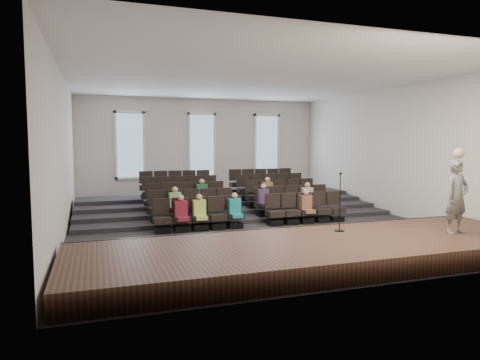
{
  "coord_description": "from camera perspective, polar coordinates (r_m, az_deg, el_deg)",
  "views": [
    {
      "loc": [
        -5.08,
        -13.97,
        2.86
      ],
      "look_at": [
        -0.17,
        0.5,
        1.5
      ],
      "focal_mm": 32.0,
      "sensor_mm": 36.0,
      "label": 1
    }
  ],
  "objects": [
    {
      "name": "ground",
      "position": [
        15.13,
        1.22,
        -5.81
      ],
      "size": [
        14.0,
        14.0,
        0.0
      ],
      "primitive_type": "plane",
      "color": "black",
      "rests_on": "ground"
    },
    {
      "name": "ceiling",
      "position": [
        15.02,
        1.26,
        13.32
      ],
      "size": [
        12.0,
        14.0,
        0.02
      ],
      "primitive_type": "cube",
      "color": "white",
      "rests_on": "ground"
    },
    {
      "name": "wall_back",
      "position": [
        21.6,
        -5.15,
        4.11
      ],
      "size": [
        12.0,
        0.04,
        5.0
      ],
      "primitive_type": "cube",
      "color": "silver",
      "rests_on": "ground"
    },
    {
      "name": "wall_front",
      "position": [
        8.61,
        17.42,
        2.47
      ],
      "size": [
        12.0,
        0.04,
        5.0
      ],
      "primitive_type": "cube",
      "color": "silver",
      "rests_on": "ground"
    },
    {
      "name": "wall_left",
      "position": [
        14.0,
        -22.63,
        3.23
      ],
      "size": [
        0.04,
        14.0,
        5.0
      ],
      "primitive_type": "cube",
      "color": "silver",
      "rests_on": "ground"
    },
    {
      "name": "wall_right",
      "position": [
        17.84,
        19.77,
        3.63
      ],
      "size": [
        0.04,
        14.0,
        5.0
      ],
      "primitive_type": "cube",
      "color": "silver",
      "rests_on": "ground"
    },
    {
      "name": "stage",
      "position": [
        10.54,
        10.85,
        -9.33
      ],
      "size": [
        11.8,
        3.6,
        0.5
      ],
      "primitive_type": "cube",
      "color": "#4A2F1F",
      "rests_on": "ground"
    },
    {
      "name": "stage_lip",
      "position": [
        12.07,
        6.67,
        -7.43
      ],
      "size": [
        11.8,
        0.06,
        0.52
      ],
      "primitive_type": "cube",
      "color": "black",
      "rests_on": "ground"
    },
    {
      "name": "risers",
      "position": [
        18.07,
        -2.21,
        -3.39
      ],
      "size": [
        11.8,
        4.8,
        0.6
      ],
      "color": "black",
      "rests_on": "ground"
    },
    {
      "name": "seating_rows",
      "position": [
        16.46,
        -0.6,
        -2.52
      ],
      "size": [
        6.8,
        4.7,
        1.67
      ],
      "color": "black",
      "rests_on": "ground"
    },
    {
      "name": "windows",
      "position": [
        21.53,
        -5.11,
        4.64
      ],
      "size": [
        8.44,
        0.1,
        3.24
      ],
      "color": "white",
      "rests_on": "wall_back"
    },
    {
      "name": "audience",
      "position": [
        15.12,
        -0.06,
        -2.76
      ],
      "size": [
        5.45,
        2.64,
        1.1
      ],
      "color": "#B0D454",
      "rests_on": "seating_rows"
    },
    {
      "name": "speaker",
      "position": [
        12.37,
        26.95,
        -2.0
      ],
      "size": [
        0.73,
        0.51,
        1.9
      ],
      "primitive_type": "imported",
      "rotation": [
        0.0,
        0.0,
        0.09
      ],
      "color": "#625F5D",
      "rests_on": "stage"
    },
    {
      "name": "mic_stand",
      "position": [
        11.65,
        13.15,
        -4.39
      ],
      "size": [
        0.26,
        0.26,
        1.57
      ],
      "color": "black",
      "rests_on": "stage"
    }
  ]
}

